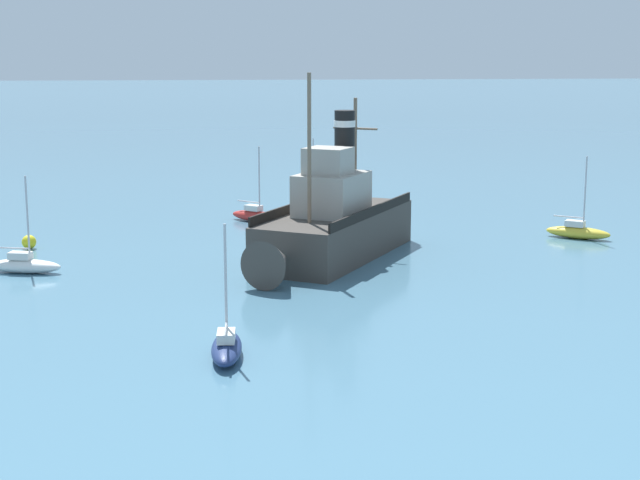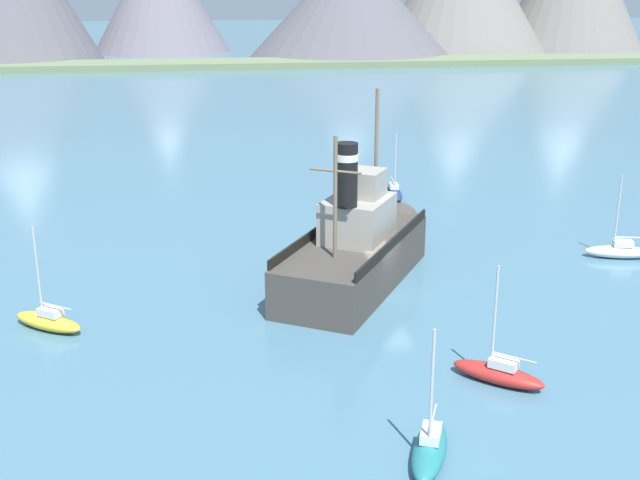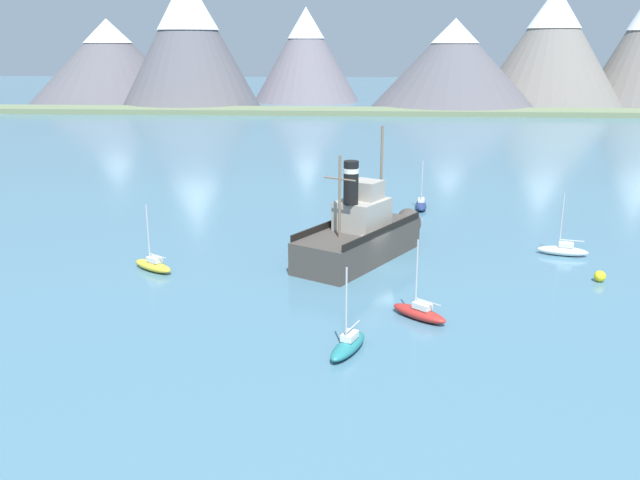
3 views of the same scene
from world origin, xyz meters
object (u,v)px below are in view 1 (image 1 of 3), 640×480
(sailboat_navy, at_px, (227,347))
(sailboat_red, at_px, (256,215))
(sailboat_white, at_px, (24,265))
(sailboat_yellow, at_px, (578,231))
(sailboat_teal, at_px, (312,202))
(mooring_buoy, at_px, (29,242))
(old_tugboat, at_px, (331,225))

(sailboat_navy, xyz_separation_m, sailboat_red, (-2.31, -28.48, 0.00))
(sailboat_white, relative_size, sailboat_yellow, 1.00)
(sailboat_red, bearing_deg, sailboat_white, 48.09)
(sailboat_teal, height_order, mooring_buoy, sailboat_teal)
(old_tugboat, bearing_deg, sailboat_navy, 70.67)
(sailboat_red, distance_m, sailboat_yellow, 20.28)
(mooring_buoy, bearing_deg, sailboat_yellow, 179.40)
(sailboat_white, bearing_deg, sailboat_red, -131.91)
(sailboat_yellow, relative_size, mooring_buoy, 6.16)
(sailboat_navy, xyz_separation_m, mooring_buoy, (10.73, -20.98, -0.03))
(sailboat_navy, distance_m, mooring_buoy, 23.56)
(sailboat_white, distance_m, sailboat_yellow, 31.43)
(old_tugboat, bearing_deg, sailboat_red, -73.82)
(sailboat_white, distance_m, sailboat_navy, 17.87)
(old_tugboat, xyz_separation_m, sailboat_teal, (-0.69, -16.86, -1.40))
(old_tugboat, height_order, sailboat_red, old_tugboat)
(sailboat_teal, bearing_deg, sailboat_yellow, 138.83)
(mooring_buoy, bearing_deg, sailboat_navy, 117.09)
(sailboat_white, xyz_separation_m, sailboat_yellow, (-30.89, -5.75, 0.00))
(old_tugboat, relative_size, sailboat_yellow, 2.88)
(sailboat_red, distance_m, mooring_buoy, 15.05)
(old_tugboat, height_order, sailboat_white, old_tugboat)
(mooring_buoy, bearing_deg, old_tugboat, 164.84)
(sailboat_navy, height_order, sailboat_red, same)
(sailboat_white, bearing_deg, sailboat_teal, -131.53)
(sailboat_red, xyz_separation_m, sailboat_yellow, (-18.70, 7.83, 0.00))
(sailboat_white, relative_size, mooring_buoy, 6.16)
(sailboat_red, height_order, sailboat_teal, same)
(sailboat_yellow, distance_m, sailboat_teal, 19.32)
(sailboat_teal, bearing_deg, sailboat_navy, 79.02)
(old_tugboat, height_order, sailboat_yellow, old_tugboat)
(sailboat_navy, bearing_deg, sailboat_yellow, -135.51)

